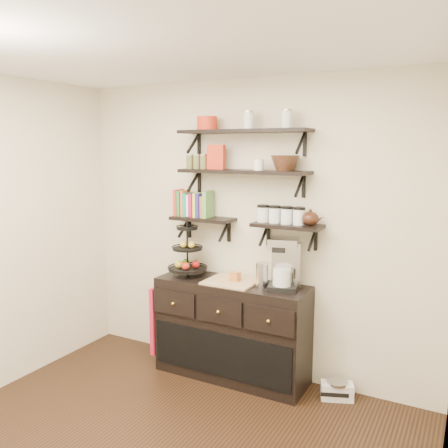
% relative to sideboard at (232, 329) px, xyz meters
% --- Properties ---
extents(ceiling, '(3.50, 3.50, 0.02)m').
position_rel_sideboard_xyz_m(ceiling, '(0.05, -1.51, 2.25)').
color(ceiling, white).
rests_on(ceiling, back_wall).
extents(back_wall, '(3.50, 0.02, 2.70)m').
position_rel_sideboard_xyz_m(back_wall, '(0.05, 0.24, 0.90)').
color(back_wall, beige).
rests_on(back_wall, ground).
extents(right_wall, '(0.02, 3.50, 2.70)m').
position_rel_sideboard_xyz_m(right_wall, '(1.80, -1.51, 0.90)').
color(right_wall, beige).
rests_on(right_wall, ground).
extents(shelf_top, '(1.20, 0.27, 0.23)m').
position_rel_sideboard_xyz_m(shelf_top, '(0.05, 0.10, 1.78)').
color(shelf_top, black).
rests_on(shelf_top, back_wall).
extents(shelf_mid, '(1.20, 0.27, 0.23)m').
position_rel_sideboard_xyz_m(shelf_mid, '(0.05, 0.10, 1.43)').
color(shelf_mid, black).
rests_on(shelf_mid, back_wall).
extents(shelf_low_left, '(0.60, 0.25, 0.23)m').
position_rel_sideboard_xyz_m(shelf_low_left, '(-0.37, 0.12, 0.98)').
color(shelf_low_left, black).
rests_on(shelf_low_left, back_wall).
extents(shelf_low_right, '(0.60, 0.25, 0.23)m').
position_rel_sideboard_xyz_m(shelf_low_right, '(0.47, 0.12, 0.98)').
color(shelf_low_right, black).
rests_on(shelf_low_right, back_wall).
extents(cookbooks, '(0.36, 0.15, 0.26)m').
position_rel_sideboard_xyz_m(cookbooks, '(-0.45, 0.12, 1.11)').
color(cookbooks, red).
rests_on(cookbooks, shelf_low_left).
extents(glass_canisters, '(0.43, 0.10, 0.13)m').
position_rel_sideboard_xyz_m(glass_canisters, '(0.41, 0.12, 1.06)').
color(glass_canisters, silver).
rests_on(glass_canisters, shelf_low_right).
extents(sideboard, '(1.40, 0.50, 0.92)m').
position_rel_sideboard_xyz_m(sideboard, '(0.00, 0.00, 0.00)').
color(sideboard, black).
rests_on(sideboard, floor).
extents(fruit_stand, '(0.36, 0.36, 0.54)m').
position_rel_sideboard_xyz_m(fruit_stand, '(-0.47, 0.00, 0.63)').
color(fruit_stand, black).
rests_on(fruit_stand, sideboard).
extents(candle, '(0.08, 0.08, 0.08)m').
position_rel_sideboard_xyz_m(candle, '(0.03, 0.00, 0.50)').
color(candle, '#AE6128').
rests_on(candle, sideboard).
extents(coffee_maker, '(0.29, 0.28, 0.45)m').
position_rel_sideboard_xyz_m(coffee_maker, '(0.49, 0.03, 0.66)').
color(coffee_maker, black).
rests_on(coffee_maker, sideboard).
extents(thermal_carafe, '(0.11, 0.11, 0.22)m').
position_rel_sideboard_xyz_m(thermal_carafe, '(0.30, -0.02, 0.56)').
color(thermal_carafe, silver).
rests_on(thermal_carafe, sideboard).
extents(apron, '(0.04, 0.28, 0.65)m').
position_rel_sideboard_xyz_m(apron, '(-0.73, -0.10, 0.01)').
color(apron, '#B8132D').
rests_on(apron, sideboard).
extents(radio, '(0.30, 0.23, 0.16)m').
position_rel_sideboard_xyz_m(radio, '(0.97, 0.06, -0.37)').
color(radio, silver).
rests_on(radio, floor).
extents(recipe_box, '(0.17, 0.08, 0.22)m').
position_rel_sideboard_xyz_m(recipe_box, '(-0.21, 0.10, 1.56)').
color(recipe_box, red).
rests_on(recipe_box, shelf_mid).
extents(walnut_bowl, '(0.24, 0.24, 0.13)m').
position_rel_sideboard_xyz_m(walnut_bowl, '(0.44, 0.10, 1.51)').
color(walnut_bowl, black).
rests_on(walnut_bowl, shelf_mid).
extents(ramekins, '(0.09, 0.09, 0.10)m').
position_rel_sideboard_xyz_m(ramekins, '(0.21, 0.10, 1.50)').
color(ramekins, white).
rests_on(ramekins, shelf_mid).
extents(teapot, '(0.21, 0.17, 0.14)m').
position_rel_sideboard_xyz_m(teapot, '(0.67, 0.12, 1.07)').
color(teapot, '#34190F').
rests_on(teapot, shelf_low_right).
extents(red_pot, '(0.18, 0.18, 0.12)m').
position_rel_sideboard_xyz_m(red_pot, '(-0.31, 0.10, 1.86)').
color(red_pot, red).
rests_on(red_pot, shelf_top).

